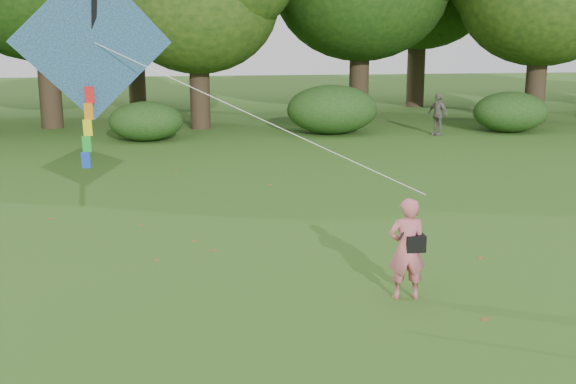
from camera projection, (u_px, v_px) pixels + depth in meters
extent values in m
plane|color=#265114|center=(366.00, 325.00, 10.25)|extent=(100.00, 100.00, 0.00)
imported|color=#CF616D|center=(407.00, 249.00, 11.06)|extent=(0.61, 0.42, 1.61)
imported|color=slate|center=(438.00, 114.00, 27.36)|extent=(0.80, 1.00, 1.59)
cube|color=black|center=(415.00, 243.00, 11.02)|extent=(0.30, 0.20, 0.26)
cylinder|color=black|center=(408.00, 224.00, 10.92)|extent=(0.33, 0.14, 0.47)
cube|color=#286AB1|center=(93.00, 42.00, 11.09)|extent=(2.38, 0.81, 2.47)
cube|color=black|center=(93.00, 42.00, 11.12)|extent=(0.34, 0.56, 2.23)
cylinder|color=white|center=(257.00, 118.00, 10.97)|extent=(4.94, 1.46, 2.25)
cube|color=red|center=(90.00, 95.00, 11.28)|extent=(0.14, 0.06, 0.26)
cube|color=orange|center=(89.00, 111.00, 11.33)|extent=(0.14, 0.06, 0.26)
cube|color=yellow|center=(88.00, 128.00, 11.39)|extent=(0.14, 0.06, 0.26)
cube|color=green|center=(87.00, 144.00, 11.45)|extent=(0.14, 0.06, 0.26)
cube|color=blue|center=(86.00, 160.00, 11.50)|extent=(0.14, 0.06, 0.26)
cylinder|color=#3A2D1E|center=(49.00, 80.00, 29.03)|extent=(0.88, 0.88, 3.85)
cylinder|color=#3A2D1E|center=(200.00, 89.00, 28.93)|extent=(0.80, 0.80, 3.15)
ellipsoid|color=#1E3F11|center=(197.00, 4.00, 28.16)|extent=(6.40, 6.40, 5.44)
cylinder|color=#3A2D1E|center=(359.00, 77.00, 31.70)|extent=(0.86, 0.86, 3.67)
cylinder|color=#3A2D1E|center=(536.00, 83.00, 30.23)|extent=(0.83, 0.83, 3.43)
cylinder|color=#3A2D1E|center=(137.00, 73.00, 35.73)|extent=(0.84, 0.84, 3.50)
cylinder|color=#3A2D1E|center=(416.00, 67.00, 36.52)|extent=(0.90, 0.90, 4.02)
ellipsoid|color=#264919|center=(146.00, 121.00, 26.07)|extent=(2.66, 2.09, 1.42)
ellipsoid|color=#264919|center=(332.00, 109.00, 27.69)|extent=(3.50, 2.75, 1.88)
ellipsoid|color=#264919|center=(510.00, 112.00, 28.15)|extent=(2.94, 2.31, 1.58)
cube|color=brown|center=(141.00, 225.00, 15.27)|extent=(0.14, 0.14, 0.01)
cube|color=brown|center=(481.00, 258.00, 13.13)|extent=(0.14, 0.14, 0.01)
cube|color=brown|center=(270.00, 184.00, 19.12)|extent=(0.14, 0.12, 0.01)
cube|color=brown|center=(194.00, 241.00, 14.16)|extent=(0.13, 0.10, 0.01)
cube|color=brown|center=(156.00, 260.00, 13.01)|extent=(0.12, 0.14, 0.01)
cube|color=brown|center=(176.00, 170.00, 21.06)|extent=(0.13, 0.14, 0.01)
cube|color=brown|center=(51.00, 219.00, 15.77)|extent=(0.14, 0.14, 0.01)
cube|color=brown|center=(485.00, 319.00, 10.42)|extent=(0.13, 0.10, 0.01)
cube|color=brown|center=(214.00, 251.00, 13.57)|extent=(0.14, 0.11, 0.01)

